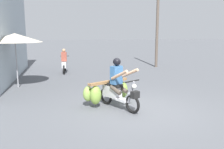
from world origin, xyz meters
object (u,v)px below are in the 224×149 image
at_px(market_umbrella_near_shop, 15,38).
at_px(motorbike_main_loaded, 112,89).
at_px(utility_pole, 157,19).
at_px(motorbike_distant_ahead_left, 64,63).

bearing_deg(market_umbrella_near_shop, motorbike_main_loaded, -44.54).
height_order(motorbike_main_loaded, utility_pole, utility_pole).
xyz_separation_m(market_umbrella_near_shop, utility_pole, (8.05, 4.51, 1.06)).
distance_m(motorbike_main_loaded, utility_pole, 9.50).
xyz_separation_m(motorbike_main_loaded, motorbike_distant_ahead_left, (-1.43, 6.65, 0.02)).
relative_size(motorbike_main_loaded, motorbike_distant_ahead_left, 1.20).
xyz_separation_m(motorbike_main_loaded, utility_pole, (4.64, 7.88, 2.61)).
relative_size(motorbike_main_loaded, market_umbrella_near_shop, 0.85).
bearing_deg(utility_pole, motorbike_distant_ahead_left, -168.55).
bearing_deg(market_umbrella_near_shop, utility_pole, 29.27).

